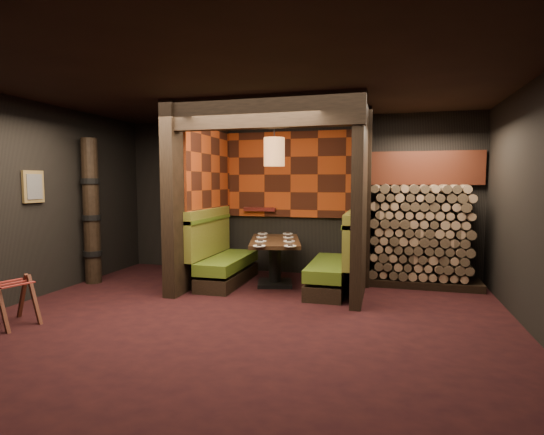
{
  "coord_description": "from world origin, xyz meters",
  "views": [
    {
      "loc": [
        1.68,
        -4.87,
        1.69
      ],
      "look_at": [
        0.0,
        1.3,
        1.15
      ],
      "focal_mm": 28.0,
      "sensor_mm": 36.0,
      "label": 1
    }
  ],
  "objects_px": {
    "dining_table": "(275,254)",
    "luggage_rack": "(13,299)",
    "totem_column": "(91,212)",
    "firewood_stack": "(425,236)",
    "booth_bench_right": "(336,265)",
    "booth_bench_left": "(222,259)",
    "pendant_lamp": "(274,152)"
  },
  "relations": [
    {
      "from": "dining_table",
      "to": "luggage_rack",
      "type": "bearing_deg",
      "value": -133.11
    },
    {
      "from": "totem_column",
      "to": "firewood_stack",
      "type": "xyz_separation_m",
      "value": [
        5.33,
        1.25,
        -0.37
      ]
    },
    {
      "from": "booth_bench_right",
      "to": "dining_table",
      "type": "distance_m",
      "value": 1.01
    },
    {
      "from": "dining_table",
      "to": "firewood_stack",
      "type": "relative_size",
      "value": 0.91
    },
    {
      "from": "booth_bench_left",
      "to": "pendant_lamp",
      "type": "xyz_separation_m",
      "value": [
        0.89,
        0.04,
        1.76
      ]
    },
    {
      "from": "booth_bench_right",
      "to": "pendant_lamp",
      "type": "height_order",
      "value": "pendant_lamp"
    },
    {
      "from": "pendant_lamp",
      "to": "booth_bench_right",
      "type": "bearing_deg",
      "value": -2.13
    },
    {
      "from": "booth_bench_right",
      "to": "dining_table",
      "type": "relative_size",
      "value": 1.02
    },
    {
      "from": "booth_bench_left",
      "to": "pendant_lamp",
      "type": "height_order",
      "value": "pendant_lamp"
    },
    {
      "from": "dining_table",
      "to": "pendant_lamp",
      "type": "height_order",
      "value": "pendant_lamp"
    },
    {
      "from": "dining_table",
      "to": "luggage_rack",
      "type": "height_order",
      "value": "dining_table"
    },
    {
      "from": "booth_bench_right",
      "to": "luggage_rack",
      "type": "bearing_deg",
      "value": -143.56
    },
    {
      "from": "booth_bench_left",
      "to": "totem_column",
      "type": "height_order",
      "value": "totem_column"
    },
    {
      "from": "booth_bench_left",
      "to": "luggage_rack",
      "type": "relative_size",
      "value": 2.42
    },
    {
      "from": "totem_column",
      "to": "dining_table",
      "type": "bearing_deg",
      "value": 12.06
    },
    {
      "from": "pendant_lamp",
      "to": "luggage_rack",
      "type": "bearing_deg",
      "value": -133.65
    },
    {
      "from": "dining_table",
      "to": "booth_bench_left",
      "type": "bearing_deg",
      "value": -174.42
    },
    {
      "from": "dining_table",
      "to": "pendant_lamp",
      "type": "relative_size",
      "value": 1.72
    },
    {
      "from": "dining_table",
      "to": "totem_column",
      "type": "xyz_separation_m",
      "value": [
        -2.98,
        -0.64,
        0.67
      ]
    },
    {
      "from": "booth_bench_left",
      "to": "totem_column",
      "type": "distance_m",
      "value": 2.3
    },
    {
      "from": "pendant_lamp",
      "to": "totem_column",
      "type": "height_order",
      "value": "pendant_lamp"
    },
    {
      "from": "dining_table",
      "to": "totem_column",
      "type": "distance_m",
      "value": 3.12
    },
    {
      "from": "booth_bench_left",
      "to": "totem_column",
      "type": "bearing_deg",
      "value": -165.25
    },
    {
      "from": "dining_table",
      "to": "pendant_lamp",
      "type": "xyz_separation_m",
      "value": [
        0.0,
        -0.05,
        1.64
      ]
    },
    {
      "from": "luggage_rack",
      "to": "firewood_stack",
      "type": "bearing_deg",
      "value": 34.09
    },
    {
      "from": "booth_bench_right",
      "to": "totem_column",
      "type": "height_order",
      "value": "totem_column"
    },
    {
      "from": "firewood_stack",
      "to": "luggage_rack",
      "type": "bearing_deg",
      "value": -145.91
    },
    {
      "from": "firewood_stack",
      "to": "pendant_lamp",
      "type": "bearing_deg",
      "value": -164.27
    },
    {
      "from": "booth_bench_left",
      "to": "booth_bench_right",
      "type": "height_order",
      "value": "same"
    },
    {
      "from": "totem_column",
      "to": "pendant_lamp",
      "type": "bearing_deg",
      "value": 11.14
    },
    {
      "from": "totem_column",
      "to": "firewood_stack",
      "type": "height_order",
      "value": "totem_column"
    },
    {
      "from": "booth_bench_right",
      "to": "booth_bench_left",
      "type": "bearing_deg",
      "value": 180.0
    }
  ]
}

